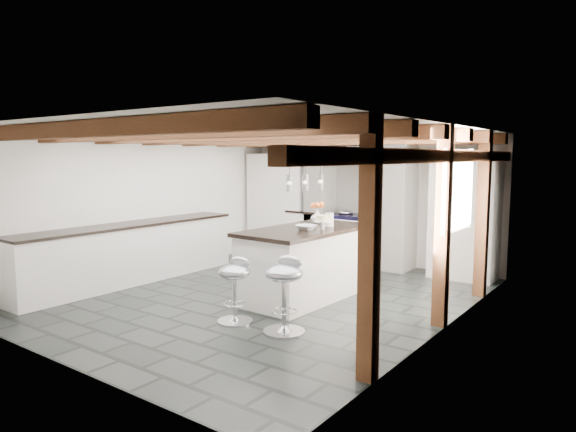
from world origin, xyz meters
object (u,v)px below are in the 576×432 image
Objects in this scene: range_cooker at (357,239)px; bar_stool_near at (285,286)px; kitchen_island at (305,262)px; bar_stool_far at (235,282)px.

bar_stool_near is at bearing -73.30° from range_cooker.
kitchen_island is at bearing -78.55° from range_cooker.
kitchen_island is 2.57× the size of bar_stool_far.
range_cooker is at bearing 85.78° from bar_stool_far.
bar_stool_far is at bearing -90.00° from kitchen_island.
range_cooker is 1.29× the size of bar_stool_far.
bar_stool_far is at bearing 173.89° from bar_stool_near.
bar_stool_near is at bearing -7.01° from bar_stool_far.
range_cooker is 2.47m from kitchen_island.
kitchen_island reaches higher than range_cooker.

